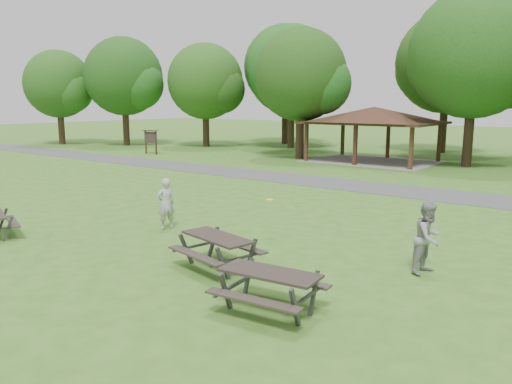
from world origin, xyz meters
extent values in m
plane|color=#38691E|center=(0.00, 0.00, 0.00)|extent=(160.00, 160.00, 0.00)
cube|color=#464649|center=(0.00, 14.00, 0.01)|extent=(120.00, 3.20, 0.02)
cube|color=#381F14|center=(-7.70, 21.30, 1.30)|extent=(0.22, 0.22, 2.60)
cube|color=#342213|center=(-7.70, 26.70, 1.30)|extent=(0.22, 0.22, 2.60)
cube|color=#331A12|center=(-4.00, 21.30, 1.30)|extent=(0.22, 0.22, 2.60)
cube|color=#362213|center=(-4.00, 26.70, 1.30)|extent=(0.22, 0.22, 2.60)
cube|color=#3C2216|center=(-0.30, 21.30, 1.30)|extent=(0.22, 0.22, 2.60)
cube|color=#331F12|center=(-0.30, 26.70, 1.30)|extent=(0.22, 0.22, 2.60)
cube|color=black|center=(-4.00, 24.00, 2.68)|extent=(8.60, 6.60, 0.16)
pyramid|color=#382016|center=(-4.00, 24.00, 3.26)|extent=(7.01, 7.01, 1.00)
cube|color=gray|center=(-4.00, 24.00, 0.01)|extent=(8.40, 6.40, 0.03)
cube|color=#392314|center=(-20.60, 18.00, 0.90)|extent=(0.10, 0.10, 1.80)
cube|color=#321C12|center=(-19.40, 18.00, 0.90)|extent=(0.10, 0.10, 1.80)
cube|color=#2A221E|center=(-20.00, 18.00, 1.30)|extent=(1.40, 0.06, 0.90)
cube|color=#311C13|center=(-20.00, 18.00, 1.85)|extent=(1.60, 0.30, 0.06)
cylinder|color=black|center=(-28.00, 22.00, 1.84)|extent=(0.60, 0.60, 3.67)
sphere|color=#174112|center=(-28.00, 22.00, 6.38)|extent=(7.20, 7.20, 7.20)
sphere|color=#184D16|center=(-26.38, 22.30, 5.66)|extent=(4.68, 4.68, 4.68)
sphere|color=#154012|center=(-29.44, 21.80, 5.83)|extent=(4.32, 4.32, 4.32)
cylinder|color=black|center=(-21.00, 25.50, 1.66)|extent=(0.60, 0.60, 3.32)
sphere|color=#1F4A15|center=(-21.00, 25.50, 5.88)|extent=(6.80, 6.80, 6.80)
sphere|color=#1B4012|center=(-19.47, 25.80, 5.20)|extent=(4.42, 4.42, 4.42)
sphere|color=#153F12|center=(-22.36, 25.30, 5.37)|extent=(4.08, 4.08, 4.08)
cylinder|color=black|center=(-14.00, 29.00, 1.92)|extent=(0.60, 0.60, 3.85)
sphere|color=#164D16|center=(-14.00, 29.00, 6.77)|extent=(7.80, 7.80, 7.80)
sphere|color=#1D4814|center=(-12.25, 29.30, 5.99)|extent=(5.07, 5.07, 5.07)
sphere|color=#1C4A15|center=(-15.56, 28.80, 6.19)|extent=(4.68, 4.68, 4.68)
cylinder|color=black|center=(-9.00, 22.50, 1.75)|extent=(0.60, 0.60, 3.50)
sphere|color=#1A4012|center=(-9.00, 22.50, 5.97)|extent=(6.60, 6.60, 6.60)
sphere|color=#164D16|center=(-7.52, 22.80, 5.31)|extent=(4.29, 4.29, 4.29)
sphere|color=#164C15|center=(-10.32, 22.30, 5.48)|extent=(3.96, 3.96, 3.96)
cylinder|color=black|center=(2.00, 25.00, 2.01)|extent=(0.60, 0.60, 4.02)
sphere|color=#194614|center=(2.00, 25.00, 7.02)|extent=(8.00, 8.00, 8.00)
sphere|color=#134313|center=(3.80, 25.30, 6.22)|extent=(5.20, 5.20, 5.20)
sphere|color=#174012|center=(0.40, 24.80, 6.42)|extent=(4.80, 4.80, 4.80)
cylinder|color=black|center=(-17.00, 32.50, 2.19)|extent=(0.60, 0.60, 4.38)
sphere|color=#1A4A15|center=(-17.00, 32.50, 7.38)|extent=(8.00, 8.00, 8.00)
sphere|color=#164714|center=(-15.20, 32.80, 6.58)|extent=(5.20, 5.20, 5.20)
sphere|color=#1A4714|center=(-18.60, 32.30, 6.78)|extent=(4.80, 4.80, 4.80)
cylinder|color=black|center=(-2.00, 33.00, 2.06)|extent=(0.60, 0.60, 4.13)
sphere|color=#1C4112|center=(-2.00, 33.00, 7.13)|extent=(8.00, 8.00, 8.00)
sphere|color=#194313|center=(-0.20, 33.30, 6.33)|extent=(5.20, 5.20, 5.20)
sphere|color=#184C15|center=(-3.60, 32.80, 6.53)|extent=(4.80, 4.80, 4.80)
cylinder|color=#331F16|center=(-34.00, 19.00, 1.66)|extent=(0.60, 0.60, 3.32)
sphere|color=#1C4714|center=(-34.00, 19.00, 5.72)|extent=(6.40, 6.40, 6.40)
sphere|color=#1B4B15|center=(-32.56, 19.30, 5.08)|extent=(4.16, 4.16, 4.16)
sphere|color=#1A4D16|center=(-35.28, 18.80, 5.24)|extent=(3.84, 3.84, 3.84)
cube|color=#322824|center=(-4.90, -0.87, 0.42)|extent=(1.73, 0.84, 0.04)
cube|color=#38383A|center=(-5.61, -0.84, 0.36)|extent=(0.18, 0.36, 0.76)
cube|color=#414144|center=(-4.34, -1.31, 0.36)|extent=(0.18, 0.36, 0.76)
cube|color=black|center=(2.39, 0.57, 0.82)|extent=(2.13, 1.19, 0.06)
cube|color=#302722|center=(2.26, -0.08, 0.49)|extent=(2.03, 0.69, 0.04)
cube|color=#2D2520|center=(2.53, 1.21, 0.49)|extent=(2.03, 0.69, 0.04)
cube|color=#3A3A3C|center=(1.55, 0.31, 0.41)|extent=(0.15, 0.43, 0.87)
cube|color=#3A3A3D|center=(1.72, 1.14, 0.41)|extent=(0.15, 0.43, 0.87)
cube|color=#454548|center=(1.64, 0.72, 0.44)|extent=(0.40, 1.62, 0.06)
cube|color=#3C3C3F|center=(3.07, 0.00, 0.41)|extent=(0.15, 0.43, 0.87)
cube|color=#393A3C|center=(3.24, 0.82, 0.41)|extent=(0.15, 0.43, 0.87)
cube|color=#3C3C3F|center=(3.15, 0.41, 0.44)|extent=(0.40, 1.62, 0.06)
cube|color=black|center=(4.94, -0.77, 0.81)|extent=(2.07, 1.00, 0.05)
cube|color=#2E2621|center=(5.01, -1.43, 0.48)|extent=(2.02, 0.50, 0.04)
cube|color=#332925|center=(4.87, -0.11, 0.48)|extent=(2.02, 0.50, 0.04)
cube|color=#404043|center=(4.22, -1.27, 0.41)|extent=(0.11, 0.42, 0.87)
cube|color=#3B3B3D|center=(4.13, -0.44, 0.41)|extent=(0.11, 0.42, 0.87)
cube|color=#424245|center=(4.18, -0.85, 0.44)|extent=(0.24, 1.62, 0.05)
cube|color=#3D3D3F|center=(5.75, -1.10, 0.41)|extent=(0.11, 0.42, 0.87)
cube|color=#3A3A3C|center=(5.66, -0.27, 0.41)|extent=(0.11, 0.42, 0.87)
cube|color=#3A3A3C|center=(5.71, -0.69, 0.44)|extent=(0.24, 1.62, 0.05)
cylinder|color=yellow|center=(2.29, 2.94, 1.38)|extent=(0.25, 0.25, 0.02)
imported|color=#ACACAE|center=(-1.56, 2.52, 0.84)|extent=(0.58, 0.71, 1.68)
imported|color=gray|center=(6.67, 3.42, 0.88)|extent=(0.83, 0.98, 1.77)
camera|label=1|loc=(10.37, -8.40, 4.15)|focal=35.00mm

